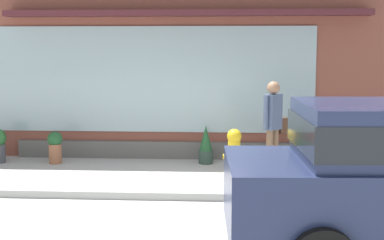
{
  "coord_description": "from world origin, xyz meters",
  "views": [
    {
      "loc": [
        0.85,
        -8.52,
        2.32
      ],
      "look_at": [
        0.23,
        1.2,
        1.05
      ],
      "focal_mm": 51.91,
      "sensor_mm": 36.0,
      "label": 1
    }
  ],
  "objects_px": {
    "pedestrian_with_handbag": "(274,121)",
    "potted_plant_window_right": "(55,146)",
    "potted_plant_low_front": "(310,134)",
    "fire_hydrant": "(234,154)",
    "potted_plant_corner_tall": "(206,145)"
  },
  "relations": [
    {
      "from": "potted_plant_corner_tall",
      "to": "potted_plant_window_right",
      "type": "relative_size",
      "value": 1.2
    },
    {
      "from": "potted_plant_low_front",
      "to": "potted_plant_corner_tall",
      "type": "bearing_deg",
      "value": -177.14
    },
    {
      "from": "potted_plant_window_right",
      "to": "potted_plant_low_front",
      "type": "bearing_deg",
      "value": 3.2
    },
    {
      "from": "potted_plant_window_right",
      "to": "fire_hydrant",
      "type": "bearing_deg",
      "value": -18.6
    },
    {
      "from": "fire_hydrant",
      "to": "pedestrian_with_handbag",
      "type": "xyz_separation_m",
      "value": [
        0.72,
        0.43,
        0.54
      ]
    },
    {
      "from": "fire_hydrant",
      "to": "potted_plant_corner_tall",
      "type": "height_order",
      "value": "fire_hydrant"
    },
    {
      "from": "fire_hydrant",
      "to": "potted_plant_corner_tall",
      "type": "xyz_separation_m",
      "value": [
        -0.55,
        1.39,
        -0.09
      ]
    },
    {
      "from": "potted_plant_window_right",
      "to": "potted_plant_low_front",
      "type": "xyz_separation_m",
      "value": [
        5.14,
        0.29,
        0.25
      ]
    },
    {
      "from": "potted_plant_corner_tall",
      "to": "fire_hydrant",
      "type": "bearing_deg",
      "value": -68.34
    },
    {
      "from": "fire_hydrant",
      "to": "pedestrian_with_handbag",
      "type": "height_order",
      "value": "pedestrian_with_handbag"
    },
    {
      "from": "fire_hydrant",
      "to": "pedestrian_with_handbag",
      "type": "bearing_deg",
      "value": 31.22
    },
    {
      "from": "fire_hydrant",
      "to": "potted_plant_window_right",
      "type": "bearing_deg",
      "value": 161.4
    },
    {
      "from": "pedestrian_with_handbag",
      "to": "potted_plant_window_right",
      "type": "xyz_separation_m",
      "value": [
        -4.31,
        0.77,
        -0.65
      ]
    },
    {
      "from": "fire_hydrant",
      "to": "potted_plant_corner_tall",
      "type": "bearing_deg",
      "value": 111.66
    },
    {
      "from": "potted_plant_corner_tall",
      "to": "potted_plant_low_front",
      "type": "bearing_deg",
      "value": 2.86
    }
  ]
}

